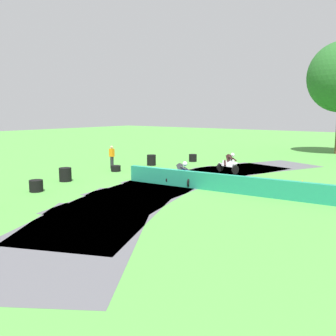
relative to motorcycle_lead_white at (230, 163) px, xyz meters
name	(u,v)px	position (x,y,z in m)	size (l,w,h in m)	color
ground_plane	(164,184)	(-0.98, -5.81, -0.63)	(120.00, 120.00, 0.00)	#4C933D
track_asphalt	(181,186)	(0.11, -5.71, -0.63)	(10.00, 27.85, 0.01)	#515156
safety_barrier	(264,188)	(4.73, -5.29, -0.18)	(0.30, 15.94, 0.90)	#1E8466
motorcycle_lead_white	(230,163)	(0.00, 0.00, 0.00)	(1.74, 1.16, 1.42)	black
motorcycle_chase_blue	(182,174)	(0.04, -5.51, 0.01)	(1.68, 0.86, 1.43)	black
tire_stack_near	(193,158)	(-5.04, 3.11, -0.33)	(0.63, 0.63, 0.60)	black
tire_stack_mid_a	(151,160)	(-6.34, -0.57, -0.23)	(0.67, 0.67, 0.80)	black
tire_stack_mid_b	(116,168)	(-6.42, -4.24, -0.43)	(0.66, 0.66, 0.40)	black
tire_stack_far	(65,175)	(-6.14, -8.61, -0.23)	(0.71, 0.71, 0.80)	black
tire_stack_extra_a	(36,186)	(-4.99, -11.30, -0.33)	(0.69, 0.69, 0.60)	black
track_marshal	(112,157)	(-7.55, -3.50, 0.19)	(0.34, 0.24, 1.63)	#232328
traffic_cone	(302,184)	(5.49, -2.09, -0.41)	(0.28, 0.28, 0.44)	orange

